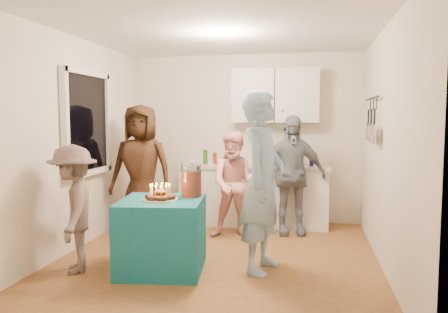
% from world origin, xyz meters
% --- Properties ---
extents(floor, '(4.00, 4.00, 0.00)m').
position_xyz_m(floor, '(0.00, 0.00, 0.00)').
color(floor, brown).
rests_on(floor, ground).
extents(ceiling, '(4.00, 4.00, 0.00)m').
position_xyz_m(ceiling, '(0.00, 0.00, 2.60)').
color(ceiling, white).
rests_on(ceiling, floor).
extents(back_wall, '(3.60, 3.60, 0.00)m').
position_xyz_m(back_wall, '(0.00, 2.00, 1.30)').
color(back_wall, silver).
rests_on(back_wall, floor).
extents(left_wall, '(4.00, 4.00, 0.00)m').
position_xyz_m(left_wall, '(-1.80, 0.00, 1.30)').
color(left_wall, silver).
rests_on(left_wall, floor).
extents(right_wall, '(4.00, 4.00, 0.00)m').
position_xyz_m(right_wall, '(1.80, 0.00, 1.30)').
color(right_wall, silver).
rests_on(right_wall, floor).
extents(window_night, '(0.04, 1.00, 1.20)m').
position_xyz_m(window_night, '(-1.77, 0.30, 1.55)').
color(window_night, black).
rests_on(window_night, left_wall).
extents(counter, '(2.20, 0.58, 0.86)m').
position_xyz_m(counter, '(0.20, 1.70, 0.43)').
color(counter, white).
rests_on(counter, floor).
extents(countertop, '(2.24, 0.62, 0.05)m').
position_xyz_m(countertop, '(0.20, 1.70, 0.89)').
color(countertop, beige).
rests_on(countertop, counter).
extents(upper_cabinet, '(1.30, 0.30, 0.80)m').
position_xyz_m(upper_cabinet, '(0.50, 1.85, 1.95)').
color(upper_cabinet, white).
rests_on(upper_cabinet, back_wall).
extents(pot_rack, '(0.12, 1.00, 0.60)m').
position_xyz_m(pot_rack, '(1.72, 0.70, 1.60)').
color(pot_rack, black).
rests_on(pot_rack, right_wall).
extents(microwave, '(0.52, 0.38, 0.27)m').
position_xyz_m(microwave, '(0.56, 1.70, 1.05)').
color(microwave, white).
rests_on(microwave, countertop).
extents(party_table, '(0.95, 0.95, 0.76)m').
position_xyz_m(party_table, '(-0.51, -0.49, 0.38)').
color(party_table, '#116476').
rests_on(party_table, floor).
extents(donut_cake, '(0.38, 0.38, 0.18)m').
position_xyz_m(donut_cake, '(-0.51, -0.53, 0.85)').
color(donut_cake, '#381C0C').
rests_on(donut_cake, party_table).
extents(punch_jar, '(0.22, 0.22, 0.34)m').
position_xyz_m(punch_jar, '(-0.24, -0.26, 0.93)').
color(punch_jar, '#B72F0E').
rests_on(punch_jar, party_table).
extents(man_birthday, '(0.59, 0.78, 1.90)m').
position_xyz_m(man_birthday, '(0.54, -0.29, 0.95)').
color(man_birthday, '#90B1D1').
rests_on(man_birthday, floor).
extents(woman_back_left, '(0.89, 0.59, 1.80)m').
position_xyz_m(woman_back_left, '(-1.28, 0.88, 0.90)').
color(woman_back_left, '#553018').
rests_on(woman_back_left, floor).
extents(woman_back_center, '(0.76, 0.62, 1.44)m').
position_xyz_m(woman_back_center, '(0.05, 0.91, 0.72)').
color(woman_back_center, pink).
rests_on(woman_back_center, floor).
extents(woman_back_right, '(1.04, 0.60, 1.65)m').
position_xyz_m(woman_back_right, '(0.77, 1.25, 0.83)').
color(woman_back_right, black).
rests_on(woman_back_right, floor).
extents(child_near_left, '(0.83, 1.00, 1.34)m').
position_xyz_m(child_near_left, '(-1.40, -0.70, 0.67)').
color(child_near_left, '#5C494A').
rests_on(child_near_left, floor).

